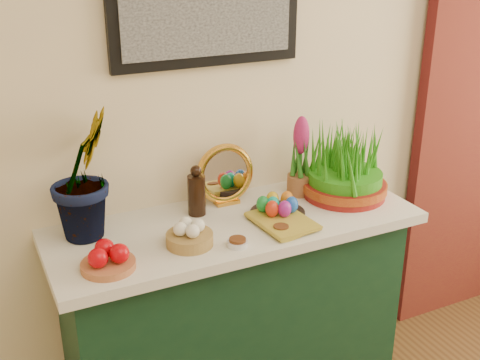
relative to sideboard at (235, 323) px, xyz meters
name	(u,v)px	position (x,y,z in m)	size (l,w,h in m)	color
sideboard	(235,323)	(0.00, 0.00, 0.00)	(1.30, 0.45, 0.85)	#12331D
tablecloth	(234,224)	(0.00, 0.00, 0.45)	(1.40, 0.55, 0.04)	silver
hyacinth_green	(81,154)	(-0.52, 0.12, 0.77)	(0.30, 0.26, 0.61)	#276C1B
apple_bowl	(108,258)	(-0.52, -0.15, 0.50)	(0.20, 0.20, 0.09)	#AC5F37
garlic_basket	(189,235)	(-0.22, -0.11, 0.50)	(0.18, 0.18, 0.09)	#AD8646
vinegar_cruet	(197,193)	(-0.11, 0.11, 0.55)	(0.07, 0.07, 0.20)	black
mirror	(225,175)	(0.04, 0.16, 0.58)	(0.24, 0.07, 0.25)	gold
book	(261,227)	(0.05, -0.13, 0.48)	(0.17, 0.25, 0.03)	#AF962D
spice_dish_left	(238,242)	(-0.08, -0.19, 0.48)	(0.07, 0.07, 0.03)	silver
spice_dish_right	(281,230)	(0.11, -0.17, 0.48)	(0.07, 0.07, 0.03)	silver
egg_plate	(278,209)	(0.16, -0.05, 0.50)	(0.21, 0.21, 0.09)	black
hyacinth_pink	(300,160)	(0.35, 0.10, 0.61)	(0.10, 0.10, 0.33)	#945B34
wheatgrass_sabzeh	(346,167)	(0.50, 0.01, 0.59)	(0.35, 0.35, 0.28)	maroon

